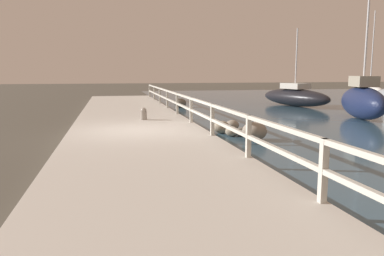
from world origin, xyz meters
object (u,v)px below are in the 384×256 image
object	(u,v)px
sailboat_white	(370,90)
mooring_bollard	(144,114)
sailboat_black	(295,97)
sailboat_navy	(362,101)

from	to	relation	value
sailboat_white	mooring_bollard	bearing A→B (deg)	-136.09
sailboat_white	sailboat_black	world-z (taller)	sailboat_white
mooring_bollard	sailboat_black	xyz separation A→B (m)	(10.04, 6.87, 0.10)
sailboat_white	sailboat_black	bearing A→B (deg)	-138.37
mooring_bollard	sailboat_navy	distance (m)	9.88
sailboat_white	sailboat_navy	xyz separation A→B (m)	(-9.81, -12.22, 0.18)
sailboat_navy	sailboat_black	size ratio (longest dim) A/B	0.93
mooring_bollard	sailboat_white	size ratio (longest dim) A/B	0.07
sailboat_navy	sailboat_black	bearing A→B (deg)	104.87
mooring_bollard	sailboat_white	world-z (taller)	sailboat_white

